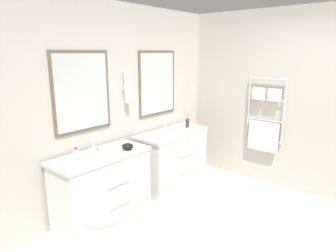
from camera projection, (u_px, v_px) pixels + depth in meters
name	position (u px, v px, depth m)	size (l,w,h in m)	color
wall_back	(125.00, 104.00, 4.04)	(4.91, 0.15, 2.60)	#B2ADA3
wall_right	(266.00, 100.00, 4.51)	(0.13, 4.38, 2.60)	#B2ADA3
vanity_left	(104.00, 188.00, 3.52)	(1.17, 0.57, 0.85)	silver
vanity_right	(174.00, 159.00, 4.49)	(1.17, 0.57, 0.85)	silver
faucet_left	(94.00, 143.00, 3.49)	(0.17, 0.13, 0.22)	silver
faucet_right	(166.00, 123.00, 4.46)	(0.17, 0.13, 0.22)	silver
toiletry_bottle	(76.00, 157.00, 3.10)	(0.05, 0.05, 0.19)	silver
amenity_bowl	(128.00, 146.00, 3.58)	(0.14, 0.14, 0.08)	black
flower_vase	(188.00, 120.00, 4.63)	(0.06, 0.06, 0.29)	#332D2D
soap_dish	(167.00, 136.00, 4.10)	(0.09, 0.06, 0.04)	white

